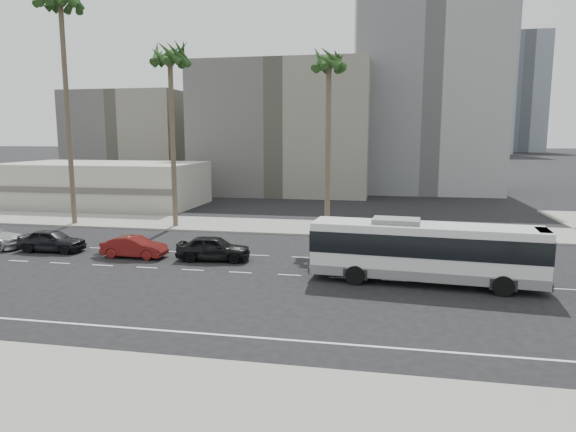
% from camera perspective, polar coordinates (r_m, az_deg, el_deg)
% --- Properties ---
extents(ground, '(700.00, 700.00, 0.00)m').
position_cam_1_polar(ground, '(29.66, 5.93, -6.89)').
color(ground, black).
rests_on(ground, ground).
extents(sidewalk_north, '(120.00, 7.00, 0.15)m').
position_cam_1_polar(sidewalk_north, '(44.73, 7.68, -1.45)').
color(sidewalk_north, gray).
rests_on(sidewalk_north, ground).
extents(sidewalk_south, '(120.00, 7.00, 0.15)m').
position_cam_1_polar(sidewalk_south, '(15.39, 0.44, -22.28)').
color(sidewalk_south, gray).
rests_on(sidewalk_south, ground).
extents(commercial_low, '(22.00, 12.16, 5.00)m').
position_cam_1_polar(commercial_low, '(63.59, -19.80, 3.37)').
color(commercial_low, '#B6B1A2').
rests_on(commercial_low, ground).
extents(midrise_beige_west, '(24.00, 18.00, 18.00)m').
position_cam_1_polar(midrise_beige_west, '(74.85, -0.18, 9.63)').
color(midrise_beige_west, '#63605B').
rests_on(midrise_beige_west, ground).
extents(midrise_gray_center, '(20.00, 20.00, 26.00)m').
position_cam_1_polar(midrise_gray_center, '(80.80, 15.22, 12.11)').
color(midrise_gray_center, slate).
rests_on(midrise_gray_center, ground).
extents(midrise_beige_far, '(18.00, 16.00, 15.00)m').
position_cam_1_polar(midrise_beige_far, '(88.24, -16.50, 8.18)').
color(midrise_beige_far, '#63605B').
rests_on(midrise_beige_far, ground).
extents(civic_tower, '(42.00, 42.00, 129.00)m').
position_cam_1_polar(civic_tower, '(280.18, 10.30, 15.06)').
color(civic_tower, beige).
rests_on(civic_tower, ground).
extents(highrise_right, '(26.00, 26.00, 70.00)m').
position_cam_1_polar(highrise_right, '(263.32, 20.82, 14.20)').
color(highrise_right, slate).
rests_on(highrise_right, ground).
extents(highrise_far, '(22.00, 22.00, 60.00)m').
position_cam_1_polar(highrise_far, '(297.08, 24.64, 12.34)').
color(highrise_far, slate).
rests_on(highrise_far, ground).
extents(city_bus, '(12.57, 3.82, 3.56)m').
position_cam_1_polar(city_bus, '(29.02, 15.05, -3.70)').
color(city_bus, silver).
rests_on(city_bus, ground).
extents(car_a, '(2.34, 4.94, 1.63)m').
position_cam_1_polar(car_a, '(33.76, -8.33, -3.56)').
color(car_a, black).
rests_on(car_a, ground).
extents(car_b, '(1.59, 4.38, 1.43)m').
position_cam_1_polar(car_b, '(35.76, -16.81, -3.31)').
color(car_b, maroon).
rests_on(car_b, ground).
extents(car_c, '(1.95, 4.67, 1.58)m').
position_cam_1_polar(car_c, '(39.61, -24.89, -2.49)').
color(car_c, black).
rests_on(car_c, ground).
extents(palm_near, '(4.46, 4.46, 15.05)m').
position_cam_1_polar(palm_near, '(42.86, 4.60, 16.36)').
color(palm_near, brown).
rests_on(palm_near, ground).
extents(palm_mid, '(5.17, 5.17, 15.98)m').
position_cam_1_polar(palm_mid, '(46.51, -13.05, 16.50)').
color(palm_mid, brown).
rests_on(palm_mid, ground).
extents(palm_far, '(6.17, 6.17, 21.16)m').
position_cam_1_polar(palm_far, '(51.49, -24.08, 20.69)').
color(palm_far, brown).
rests_on(palm_far, ground).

